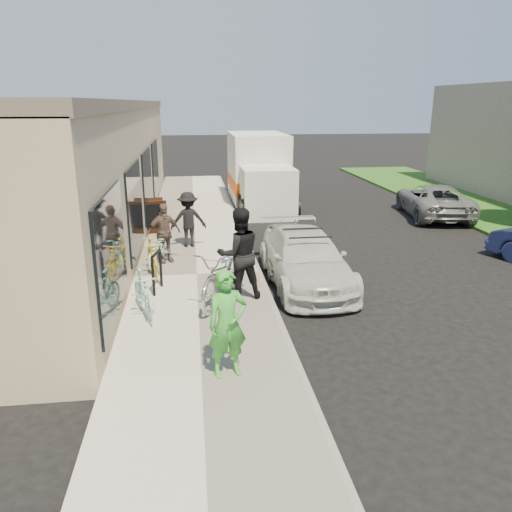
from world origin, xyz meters
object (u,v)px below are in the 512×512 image
sandwich_board (155,216)px  cruiser_bike_a (143,293)px  moving_truck (259,174)px  bystander_b (164,233)px  sedan_silver (289,246)px  man_standing (239,254)px  cruiser_bike_b (160,250)px  cruiser_bike_c (152,257)px  bike_rack (157,268)px  far_car_gray (433,200)px  woman_rider (227,324)px  sedan_white (305,259)px  bystander_a (188,219)px  tandem_bike (222,275)px

sandwich_board → cruiser_bike_a: size_ratio=0.72×
moving_truck → bystander_b: moving_truck is taller
sedan_silver → bystander_b: bearing=178.0°
man_standing → sandwich_board: bearing=-82.0°
cruiser_bike_b → bystander_b: size_ratio=1.01×
cruiser_bike_c → bystander_b: 1.10m
moving_truck → bike_rack: bearing=-109.9°
far_car_gray → man_standing: 11.19m
far_car_gray → woman_rider: woman_rider is taller
moving_truck → cruiser_bike_b: (-3.69, -8.29, -0.73)m
cruiser_bike_a → sandwich_board: bearing=74.5°
moving_truck → cruiser_bike_c: bearing=-113.1°
sandwich_board → man_standing: 6.27m
cruiser_bike_a → cruiser_bike_b: 3.17m
bike_rack → sandwich_board: sandwich_board is taller
bike_rack → sedan_white: bearing=7.5°
sedan_silver → cruiser_bike_b: size_ratio=2.06×
bike_rack → cruiser_bike_a: bearing=-98.5°
moving_truck → cruiser_bike_a: (-3.84, -11.45, -0.69)m
woman_rider → cruiser_bike_b: size_ratio=1.07×
far_car_gray → cruiser_bike_a: bearing=49.4°
moving_truck → cruiser_bike_c: size_ratio=3.95×
sedan_silver → bystander_a: size_ratio=2.05×
far_car_gray → cruiser_bike_b: far_car_gray is taller
sedan_silver → man_standing: 2.89m
cruiser_bike_c → tandem_bike: bearing=-62.4°
tandem_bike → moving_truck: bearing=101.4°
far_car_gray → bystander_b: bearing=36.3°
moving_truck → cruiser_bike_c: 9.84m
tandem_bike → sedan_white: bearing=54.1°
cruiser_bike_c → cruiser_bike_a: bearing=-102.5°
sandwich_board → bystander_a: bystander_a is taller
cruiser_bike_b → cruiser_bike_c: size_ratio=1.05×
sedan_silver → cruiser_bike_b: sedan_silver is taller
sandwich_board → woman_rider: 9.15m
bystander_b → cruiser_bike_b: bearing=-136.1°
sandwich_board → sedan_silver: size_ratio=0.33×
bike_rack → sedan_white: sedan_white is taller
tandem_bike → cruiser_bike_a: 1.68m
far_car_gray → bystander_b: size_ratio=2.85×
sedan_silver → cruiser_bike_a: (-3.50, -3.05, 0.05)m
cruiser_bike_b → bystander_b: 0.47m
cruiser_bike_a → woman_rider: bearing=-75.9°
sandwich_board → tandem_bike: (1.77, -6.03, 0.03)m
cruiser_bike_c → moving_truck: bearing=54.9°
sandwich_board → cruiser_bike_c: (0.19, -4.14, -0.10)m
far_car_gray → man_standing: bearing=53.2°
bystander_b → bystander_a: bearing=41.7°
moving_truck → man_standing: moving_truck is taller
sandwich_board → moving_truck: 6.36m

